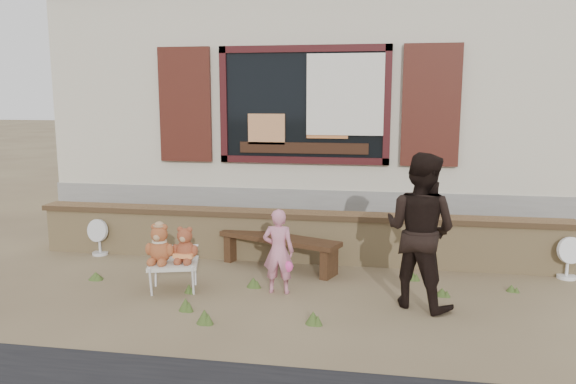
% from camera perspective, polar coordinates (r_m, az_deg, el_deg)
% --- Properties ---
extents(ground, '(80.00, 80.00, 0.00)m').
position_cam_1_polar(ground, '(6.68, -0.88, -9.35)').
color(ground, brown).
rests_on(ground, ground).
extents(shopfront, '(8.04, 5.13, 4.00)m').
position_cam_1_polar(shopfront, '(10.76, 3.54, 8.75)').
color(shopfront, '#BAB096').
rests_on(shopfront, ground).
extents(brick_wall, '(7.10, 0.36, 0.67)m').
position_cam_1_polar(brick_wall, '(7.53, 0.52, -4.43)').
color(brick_wall, tan).
rests_on(brick_wall, ground).
extents(bench, '(1.65, 0.91, 0.42)m').
position_cam_1_polar(bench, '(7.20, -0.92, -5.40)').
color(bench, '#342012').
rests_on(bench, ground).
extents(folding_chair, '(0.65, 0.61, 0.33)m').
position_cam_1_polar(folding_chair, '(6.53, -11.57, -7.25)').
color(folding_chair, beige).
rests_on(folding_chair, ground).
extents(teddy_bear_left, '(0.40, 0.37, 0.45)m').
position_cam_1_polar(teddy_bear_left, '(6.47, -12.88, -5.06)').
color(teddy_bear_left, brown).
rests_on(teddy_bear_left, folding_chair).
extents(teddy_bear_right, '(0.36, 0.33, 0.41)m').
position_cam_1_polar(teddy_bear_right, '(6.45, -10.40, -5.21)').
color(teddy_bear_right, brown).
rests_on(teddy_bear_right, folding_chair).
extents(child, '(0.36, 0.24, 0.96)m').
position_cam_1_polar(child, '(6.28, -0.98, -6.04)').
color(child, pink).
rests_on(child, ground).
extents(adult, '(0.99, 0.93, 1.62)m').
position_cam_1_polar(adult, '(5.97, 13.28, -3.83)').
color(adult, black).
rests_on(adult, ground).
extents(fan_left, '(0.33, 0.22, 0.51)m').
position_cam_1_polar(fan_left, '(8.23, -18.62, -4.34)').
color(fan_left, silver).
rests_on(fan_left, ground).
extents(fan_right, '(0.34, 0.22, 0.52)m').
position_cam_1_polar(fan_right, '(7.60, 26.56, -5.97)').
color(fan_right, white).
rests_on(fan_right, ground).
extents(grass_tufts, '(5.00, 1.83, 0.14)m').
position_cam_1_polar(grass_tufts, '(6.21, -1.92, -10.31)').
color(grass_tufts, '#3E5522').
rests_on(grass_tufts, ground).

